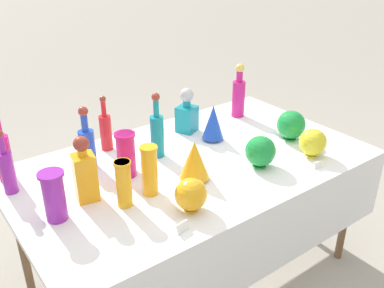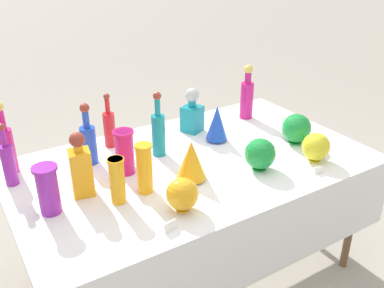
{
  "view_description": "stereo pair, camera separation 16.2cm",
  "coord_description": "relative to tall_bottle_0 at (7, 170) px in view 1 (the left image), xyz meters",
  "views": [
    {
      "loc": [
        -1.17,
        -1.57,
        1.83
      ],
      "look_at": [
        0.0,
        0.0,
        0.86
      ],
      "focal_mm": 40.0,
      "sensor_mm": 36.0,
      "label": 1
    },
    {
      "loc": [
        -1.03,
        -1.66,
        1.83
      ],
      "look_at": [
        0.0,
        0.0,
        0.86
      ],
      "focal_mm": 40.0,
      "sensor_mm": 36.0,
      "label": 2
    }
  ],
  "objects": [
    {
      "name": "ground_plane",
      "position": [
        0.84,
        -0.26,
        -0.88
      ],
      "size": [
        40.0,
        40.0,
        0.0
      ],
      "primitive_type": "plane",
      "color": "#A0998C"
    },
    {
      "name": "tall_bottle_2",
      "position": [
        0.73,
        -0.1,
        0.02
      ],
      "size": [
        0.07,
        0.07,
        0.35
      ],
      "color": "teal",
      "rests_on": "display_table"
    },
    {
      "name": "slender_vase_2",
      "position": [
        0.37,
        -0.4,
        -0.0
      ],
      "size": [
        0.07,
        0.07,
        0.22
      ],
      "color": "orange",
      "rests_on": "display_table"
    },
    {
      "name": "tall_bottle_0",
      "position": [
        0.0,
        0.0,
        0.0
      ],
      "size": [
        0.06,
        0.06,
        0.31
      ],
      "color": "purple",
      "rests_on": "display_table"
    },
    {
      "name": "price_tag_center",
      "position": [
        1.31,
        -0.69,
        -0.1
      ],
      "size": [
        0.05,
        0.02,
        0.04
      ],
      "primitive_type": "cube",
      "rotation": [
        -0.21,
        0.0,
        -0.18
      ],
      "color": "white",
      "rests_on": "display_table"
    },
    {
      "name": "square_decanter_1",
      "position": [
        1.04,
        0.06,
        -0.0
      ],
      "size": [
        0.14,
        0.14,
        0.27
      ],
      "color": "teal",
      "rests_on": "display_table"
    },
    {
      "name": "round_bowl_2",
      "position": [
        1.45,
        -0.38,
        -0.03
      ],
      "size": [
        0.16,
        0.16,
        0.17
      ],
      "color": "#198C38",
      "rests_on": "display_table"
    },
    {
      "name": "slender_vase_3",
      "position": [
        0.09,
        -0.32,
        -0.0
      ],
      "size": [
        0.11,
        0.11,
        0.22
      ],
      "color": "purple",
      "rests_on": "display_table"
    },
    {
      "name": "tall_bottle_3",
      "position": [
        0.02,
        0.12,
        0.03
      ],
      "size": [
        0.08,
        0.08,
        0.37
      ],
      "color": "#C61972",
      "rests_on": "display_table"
    },
    {
      "name": "square_decanter_0",
      "position": [
        0.26,
        -0.26,
        0.02
      ],
      "size": [
        0.11,
        0.11,
        0.31
      ],
      "color": "orange",
      "rests_on": "display_table"
    },
    {
      "name": "round_bowl_0",
      "position": [
        1.39,
        -0.59,
        -0.04
      ],
      "size": [
        0.15,
        0.15,
        0.15
      ],
      "color": "yellow",
      "rests_on": "display_table"
    },
    {
      "name": "tall_bottle_5",
      "position": [
        1.44,
        0.06,
        0.03
      ],
      "size": [
        0.08,
        0.08,
        0.35
      ],
      "color": "#C61972",
      "rests_on": "display_table"
    },
    {
      "name": "round_bowl_1",
      "position": [
        1.08,
        -0.51,
        -0.03
      ],
      "size": [
        0.16,
        0.16,
        0.16
      ],
      "color": "#198C38",
      "rests_on": "display_table"
    },
    {
      "name": "fluted_vase_0",
      "position": [
        1.09,
        -0.12,
        -0.01
      ],
      "size": [
        0.12,
        0.12,
        0.21
      ],
      "color": "blue",
      "rests_on": "display_table"
    },
    {
      "name": "round_bowl_3",
      "position": [
        0.58,
        -0.6,
        -0.04
      ],
      "size": [
        0.14,
        0.14,
        0.15
      ],
      "color": "orange",
      "rests_on": "display_table"
    },
    {
      "name": "slender_vase_0",
      "position": [
        0.51,
        -0.39,
        0.01
      ],
      "size": [
        0.08,
        0.08,
        0.24
      ],
      "color": "orange",
      "rests_on": "display_table"
    },
    {
      "name": "fluted_vase_1",
      "position": [
        0.74,
        -0.41,
        -0.01
      ],
      "size": [
        0.15,
        0.15,
        0.2
      ],
      "color": "orange",
      "rests_on": "display_table"
    },
    {
      "name": "display_table",
      "position": [
        0.84,
        -0.3,
        -0.18
      ],
      "size": [
        1.84,
        1.08,
        0.76
      ],
      "color": "white",
      "rests_on": "ground"
    },
    {
      "name": "tall_bottle_4",
      "position": [
        0.39,
        0.01,
        0.01
      ],
      "size": [
        0.08,
        0.08,
        0.33
      ],
      "color": "blue",
      "rests_on": "display_table"
    },
    {
      "name": "slender_vase_1",
      "position": [
        0.5,
        -0.18,
        0.0
      ],
      "size": [
        0.1,
        0.1,
        0.23
      ],
      "color": "#C61972",
      "rests_on": "display_table"
    },
    {
      "name": "price_tag_left",
      "position": [
        0.46,
        -0.7,
        -0.1
      ],
      "size": [
        0.06,
        0.02,
        0.04
      ],
      "primitive_type": "cube",
      "rotation": [
        -0.21,
        0.0,
        0.16
      ],
      "color": "white",
      "rests_on": "display_table"
    },
    {
      "name": "tall_bottle_1",
      "position": [
        0.55,
        0.13,
        -0.0
      ],
      "size": [
        0.06,
        0.06,
        0.31
      ],
      "color": "red",
      "rests_on": "display_table"
    }
  ]
}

